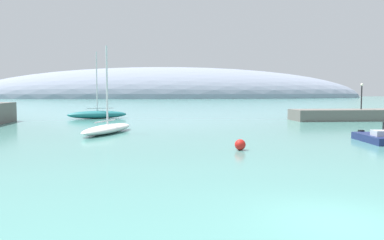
# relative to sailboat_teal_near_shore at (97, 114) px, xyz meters

# --- Properties ---
(water) EXTENTS (600.00, 600.00, 0.00)m
(water) POSITION_rel_sailboat_teal_near_shore_xyz_m (11.31, -44.01, -0.59)
(water) COLOR teal
(water) RESTS_ON ground
(distant_ridge) EXTENTS (255.35, 76.97, 39.24)m
(distant_ridge) POSITION_rel_sailboat_teal_near_shore_xyz_m (27.57, 190.45, -0.59)
(distant_ridge) COLOR gray
(distant_ridge) RESTS_ON ground
(sailboat_teal_near_shore) EXTENTS (8.30, 3.65, 9.21)m
(sailboat_teal_near_shore) POSITION_rel_sailboat_teal_near_shore_xyz_m (0.00, 0.00, 0.00)
(sailboat_teal_near_shore) COLOR #1E6B70
(sailboat_teal_near_shore) RESTS_ON water
(sailboat_white_mid_mooring) EXTENTS (5.06, 8.55, 7.71)m
(sailboat_white_mid_mooring) POSITION_rel_sailboat_teal_near_shore_xyz_m (2.97, -19.54, -0.15)
(sailboat_white_mid_mooring) COLOR white
(sailboat_white_mid_mooring) RESTS_ON water
(motorboat_navy_foreground) EXTENTS (2.43, 5.16, 0.93)m
(motorboat_navy_foreground) POSITION_rel_sailboat_teal_near_shore_xyz_m (22.97, -28.41, -0.28)
(motorboat_navy_foreground) COLOR navy
(motorboat_navy_foreground) RESTS_ON water
(mooring_buoy_red) EXTENTS (0.69, 0.69, 0.69)m
(mooring_buoy_red) POSITION_rel_sailboat_teal_near_shore_xyz_m (12.07, -30.80, -0.25)
(mooring_buoy_red) COLOR red
(mooring_buoy_red) RESTS_ON water
(harbor_lamp_post) EXTENTS (0.36, 0.36, 3.38)m
(harbor_lamp_post) POSITION_rel_sailboat_teal_near_shore_xyz_m (34.33, -8.22, 2.98)
(harbor_lamp_post) COLOR black
(harbor_lamp_post) RESTS_ON breakwater_rocks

